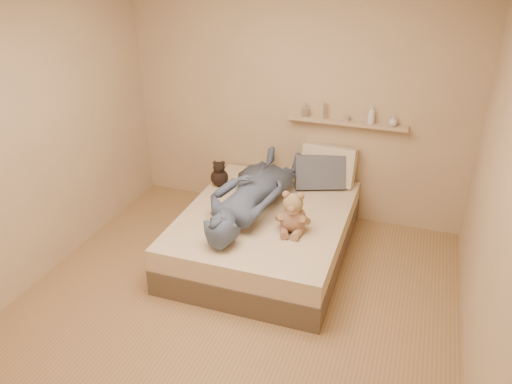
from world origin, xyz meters
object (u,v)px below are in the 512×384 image
at_px(teddy_bear, 293,215).
at_px(dark_plush, 219,175).
at_px(pillow_cream, 329,165).
at_px(bed, 266,233).
at_px(wall_shelf, 347,123).
at_px(game_console, 225,223).
at_px(pillow_grey, 320,172).
at_px(person, 253,191).

height_order(teddy_bear, dark_plush, teddy_bear).
bearing_deg(pillow_cream, dark_plush, -157.12).
xyz_separation_m(bed, wall_shelf, (0.55, 0.91, 0.88)).
bearing_deg(bed, dark_plush, 148.34).
xyz_separation_m(game_console, pillow_grey, (0.55, 1.21, 0.04)).
relative_size(pillow_grey, wall_shelf, 0.42).
xyz_separation_m(teddy_bear, pillow_grey, (0.03, 0.93, 0.01)).
bearing_deg(teddy_bear, game_console, -151.59).
relative_size(teddy_bear, dark_plush, 1.40).
relative_size(bed, wall_shelf, 1.58).
distance_m(teddy_bear, pillow_cream, 1.08).
height_order(game_console, pillow_cream, pillow_cream).
xyz_separation_m(bed, dark_plush, (-0.63, 0.39, 0.35)).
distance_m(game_console, teddy_bear, 0.59).
bearing_deg(person, teddy_bear, 154.17).
height_order(pillow_cream, person, pillow_cream).
bearing_deg(wall_shelf, teddy_bear, -101.17).
bearing_deg(wall_shelf, dark_plush, -156.26).
relative_size(pillow_cream, pillow_grey, 1.10).
height_order(dark_plush, person, person).
xyz_separation_m(dark_plush, pillow_grey, (0.98, 0.30, 0.05)).
relative_size(bed, game_console, 11.75).
bearing_deg(pillow_grey, pillow_cream, 66.48).
bearing_deg(pillow_grey, game_console, -114.32).
xyz_separation_m(game_console, pillow_cream, (0.61, 1.35, 0.07)).
xyz_separation_m(teddy_bear, pillow_cream, (0.09, 1.07, 0.04)).
height_order(teddy_bear, pillow_cream, pillow_cream).
bearing_deg(teddy_bear, pillow_grey, 88.20).
height_order(game_console, wall_shelf, wall_shelf).
distance_m(pillow_cream, pillow_grey, 0.16).
bearing_deg(pillow_cream, game_console, -114.24).
bearing_deg(pillow_grey, bed, -117.01).
distance_m(game_console, dark_plush, 1.01).
xyz_separation_m(game_console, wall_shelf, (0.75, 1.43, 0.52)).
relative_size(dark_plush, pillow_cream, 0.51).
bearing_deg(game_console, wall_shelf, 62.47).
xyz_separation_m(bed, person, (-0.13, 0.02, 0.42)).
xyz_separation_m(pillow_grey, wall_shelf, (0.20, 0.22, 0.48)).
relative_size(game_console, teddy_bear, 0.41).
xyz_separation_m(dark_plush, person, (0.50, -0.37, 0.08)).
bearing_deg(teddy_bear, person, 150.08).
bearing_deg(bed, pillow_cream, 63.57).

